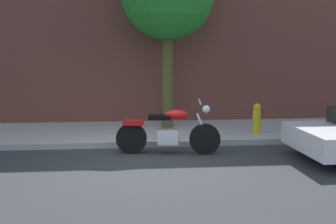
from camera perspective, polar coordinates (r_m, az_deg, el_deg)
ground_plane at (r=7.93m, az=-3.54°, el=-7.43°), size 60.00×60.00×0.00m
sidewalk at (r=10.38m, az=-3.90°, el=-3.02°), size 24.67×2.64×0.14m
motorcycle at (r=8.47m, az=-0.02°, el=-2.91°), size 2.26×0.72×1.17m
fire_hydrant at (r=10.15m, az=12.77°, el=-1.29°), size 0.20×0.20×0.91m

